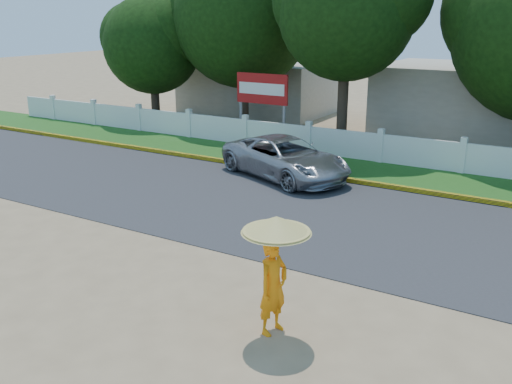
{
  "coord_description": "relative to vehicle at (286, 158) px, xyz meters",
  "views": [
    {
      "loc": [
        6.71,
        -9.29,
        5.42
      ],
      "look_at": [
        0.0,
        2.0,
        1.3
      ],
      "focal_mm": 40.0,
      "sensor_mm": 36.0,
      "label": 1
    }
  ],
  "objects": [
    {
      "name": "vehicle",
      "position": [
        0.0,
        0.0,
        0.0
      ],
      "size": [
        5.48,
        4.01,
        1.38
      ],
      "primitive_type": "imported",
      "rotation": [
        0.0,
        0.0,
        1.18
      ],
      "color": "#96989D",
      "rests_on": "ground"
    },
    {
      "name": "monk_with_parasol",
      "position": [
        4.52,
        -8.96,
        0.73
      ],
      "size": [
        1.2,
        1.2,
        2.19
      ],
      "color": "orange",
      "rests_on": "ground"
    },
    {
      "name": "fence",
      "position": [
        2.11,
        3.66,
        -0.14
      ],
      "size": [
        40.0,
        0.1,
        1.1
      ],
      "primitive_type": "cube",
      "color": "silver",
      "rests_on": "ground"
    },
    {
      "name": "tree_row",
      "position": [
        4.84,
        6.73,
        4.34
      ],
      "size": [
        34.0,
        8.34,
        8.8
      ],
      "color": "#473828",
      "rests_on": "ground"
    },
    {
      "name": "building_near",
      "position": [
        5.11,
        10.46,
        0.91
      ],
      "size": [
        10.0,
        6.0,
        3.2
      ],
      "primitive_type": "cube",
      "color": "#B7AD99",
      "rests_on": "ground"
    },
    {
      "name": "building_far",
      "position": [
        -7.89,
        11.46,
        0.71
      ],
      "size": [
        8.0,
        5.0,
        2.8
      ],
      "primitive_type": "cube",
      "color": "#B7AD99",
      "rests_on": "ground"
    },
    {
      "name": "ground",
      "position": [
        2.11,
        -7.54,
        -0.69
      ],
      "size": [
        120.0,
        120.0,
        0.0
      ],
      "primitive_type": "plane",
      "color": "#9E8460",
      "rests_on": "ground"
    },
    {
      "name": "billboard",
      "position": [
        -3.7,
        4.76,
        1.45
      ],
      "size": [
        2.5,
        0.13,
        2.95
      ],
      "color": "gray",
      "rests_on": "ground"
    },
    {
      "name": "road",
      "position": [
        2.11,
        -3.04,
        -0.68
      ],
      "size": [
        60.0,
        7.0,
        0.02
      ],
      "primitive_type": "cube",
      "color": "#38383A",
      "rests_on": "ground"
    },
    {
      "name": "curb",
      "position": [
        2.11,
        0.51,
        -0.61
      ],
      "size": [
        40.0,
        0.18,
        0.16
      ],
      "primitive_type": "cube",
      "color": "yellow",
      "rests_on": "ground"
    },
    {
      "name": "grass_verge",
      "position": [
        2.11,
        2.21,
        -0.68
      ],
      "size": [
        60.0,
        3.5,
        0.03
      ],
      "primitive_type": "cube",
      "color": "#2D601E",
      "rests_on": "ground"
    }
  ]
}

